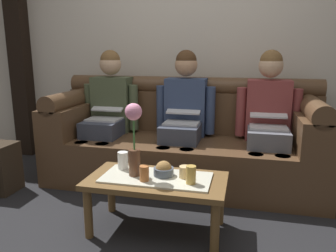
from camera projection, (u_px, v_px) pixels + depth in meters
name	position (u px, v px, depth m)	size (l,w,h in m)	color
ground_plane	(148.00, 247.00, 2.07)	(14.00, 14.00, 0.00)	black
back_wall_patterned	(194.00, 27.00, 3.36)	(6.00, 0.12, 2.90)	beige
timber_pillar	(18.00, 29.00, 3.70)	(0.20, 0.20, 2.90)	black
couch	(184.00, 142.00, 3.10)	(2.47, 0.88, 0.96)	#513823
person_left	(108.00, 109.00, 3.20)	(0.56, 0.67, 1.22)	#383D4C
person_middle	(184.00, 112.00, 3.03)	(0.56, 0.67, 1.22)	#383D4C
person_right	(268.00, 116.00, 2.86)	(0.56, 0.67, 1.22)	#595B66
coffee_table	(157.00, 185.00, 2.19)	(0.92, 0.48, 0.39)	brown
flower_vase	(134.00, 135.00, 2.15)	(0.11, 0.11, 0.49)	brown
snack_bowl	(164.00, 170.00, 2.19)	(0.13, 0.13, 0.11)	#4C5666
cup_near_left	(191.00, 175.00, 2.05)	(0.06, 0.06, 0.12)	gold
cup_near_right	(185.00, 172.00, 2.16)	(0.08, 0.08, 0.08)	#DBB77A
cup_far_center	(123.00, 161.00, 2.31)	(0.07, 0.07, 0.12)	white
cup_far_left	(144.00, 173.00, 2.10)	(0.06, 0.06, 0.10)	#B26633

